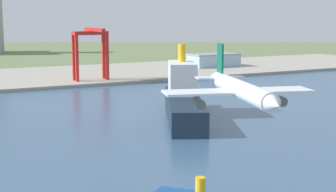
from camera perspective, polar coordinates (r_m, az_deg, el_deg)
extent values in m
plane|color=#64744A|center=(255.43, -11.74, -3.19)|extent=(2400.00, 2400.00, 0.00)
cube|color=#385675|center=(199.92, -6.97, -6.47)|extent=(840.00, 360.00, 0.15)
cylinder|color=white|center=(124.29, 8.07, 0.71)|extent=(15.24, 37.96, 4.39)
cone|color=white|center=(104.98, 11.76, -0.93)|extent=(5.39, 5.83, 4.17)
cube|color=white|center=(126.18, 7.79, 0.54)|extent=(37.54, 18.63, 0.50)
cube|color=#0C5947|center=(140.02, 5.84, 3.68)|extent=(1.80, 4.55, 10.54)
cube|color=white|center=(140.44, 5.81, 2.08)|extent=(13.85, 7.84, 0.36)
cylinder|color=#4C4F54|center=(129.13, 12.25, -0.47)|extent=(3.86, 5.83, 2.42)
cylinder|color=#4C4F54|center=(122.59, 3.38, -0.78)|extent=(3.86, 5.83, 2.42)
cube|color=#192838|center=(260.41, 1.79, -1.43)|extent=(50.02, 81.24, 11.65)
cube|color=silver|center=(273.02, 1.59, 2.06)|extent=(25.10, 32.61, 16.55)
cylinder|color=yellow|center=(275.82, 1.54, 4.83)|extent=(3.93, 3.93, 9.32)
cylinder|color=yellow|center=(112.32, 3.62, -10.13)|extent=(2.19, 2.19, 4.52)
cube|color=red|center=(396.74, -10.12, 4.13)|extent=(2.20, 2.20, 35.34)
cube|color=red|center=(404.77, -6.80, 4.30)|extent=(2.20, 2.20, 35.34)
cube|color=red|center=(404.36, -10.47, 4.21)|extent=(2.20, 2.20, 35.34)
cube|color=red|center=(412.23, -7.19, 4.38)|extent=(2.20, 2.20, 35.34)
cube|color=red|center=(403.23, -8.69, 6.96)|extent=(26.97, 10.00, 2.80)
cube|color=red|center=(393.63, -8.22, 7.33)|extent=(2.60, 40.30, 2.60)
cube|color=#99BCD1|center=(508.06, 5.10, 3.95)|extent=(48.00, 25.35, 11.55)
cube|color=gray|center=(507.53, 5.11, 4.66)|extent=(48.96, 25.86, 1.20)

